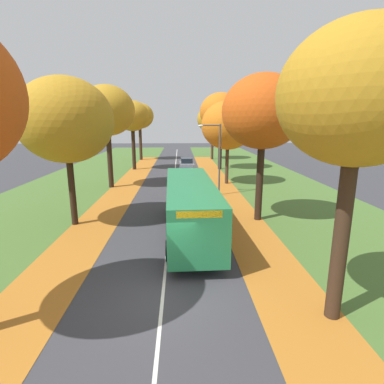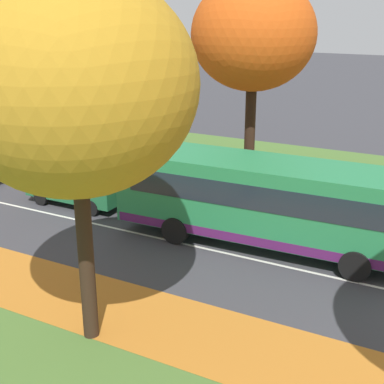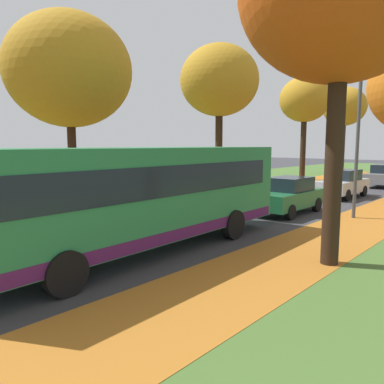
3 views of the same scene
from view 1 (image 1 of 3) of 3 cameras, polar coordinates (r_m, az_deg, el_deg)
name	(u,v)px [view 1 (image 1 of 3)]	position (r m, az deg, el deg)	size (l,w,h in m)	color
ground_plane	(163,299)	(11.44, -5.64, -19.54)	(160.00, 160.00, 0.00)	#38383D
grass_verge_left	(81,185)	(31.81, -20.32, 1.20)	(12.00, 90.00, 0.01)	#476B2D
leaf_litter_left	(115,200)	(24.96, -14.41, -1.51)	(2.80, 60.00, 0.00)	#B26B23
grass_verge_right	(264,184)	(31.41, 13.52, 1.52)	(12.00, 90.00, 0.01)	#476B2D
leaf_litter_right	(228,199)	(24.70, 6.94, -1.33)	(2.80, 60.00, 0.00)	#B26B23
road_centre_line	(174,185)	(30.24, -3.51, 1.42)	(0.12, 80.00, 0.01)	silver
tree_left_near	(66,121)	(19.00, -22.94, 12.41)	(5.43, 5.43, 8.70)	black
tree_left_mid	(107,111)	(29.41, -15.92, 14.62)	(5.09, 5.09, 9.48)	black
tree_left_far	(132,116)	(40.23, -11.32, 13.94)	(4.28, 4.28, 8.85)	black
tree_left_distant	(140,116)	(50.55, -9.97, 14.03)	(4.54, 4.54, 9.16)	#382619
tree_right_nearest	(358,97)	(9.74, 29.09, 15.55)	(4.42, 4.42, 8.90)	#382619
tree_right_near	(263,112)	(19.00, 13.41, 14.55)	(4.96, 4.96, 9.00)	black
tree_right_mid	(228,125)	(30.35, 6.87, 12.48)	(5.28, 5.28, 8.22)	#422D1E
tree_right_far	(221,112)	(39.97, 5.52, 14.88)	(5.41, 5.41, 9.84)	black
tree_right_distant	(213,119)	(50.88, 3.95, 13.65)	(5.10, 5.10, 8.90)	#422D1E
streetlamp_right	(216,152)	(25.33, 4.56, 7.66)	(1.89, 0.28, 6.00)	#47474C
bus	(190,205)	(16.48, -0.33, -2.53)	(2.91, 10.48, 2.98)	#237A47
car_green_lead	(189,188)	(24.81, -0.50, 0.74)	(1.81, 4.21, 1.62)	#1E6038
car_silver_following	(186,174)	(31.50, -1.10, 3.42)	(1.85, 4.23, 1.62)	#B7BABF
car_grey_third_in_line	(187,164)	(38.95, -1.04, 5.31)	(1.93, 4.27, 1.62)	slate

